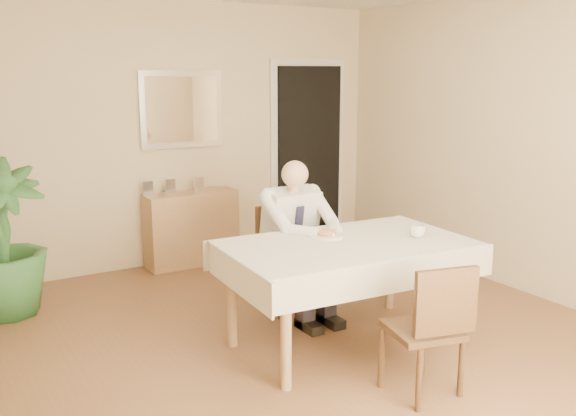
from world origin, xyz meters
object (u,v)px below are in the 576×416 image
sideboard (192,228)px  coffee_mug (418,231)px  chair_near (432,324)px  seated_man (301,233)px  dining_table (346,254)px  chair_far (283,251)px  potted_palm (1,239)px

sideboard → coffee_mug: bearing=-74.8°
chair_near → seated_man: seated_man is taller
chair_near → dining_table: bearing=101.4°
chair_far → sideboard: 1.51m
dining_table → coffee_mug: (0.52, -0.15, 0.13)m
seated_man → dining_table: bearing=-90.0°
chair_near → potted_palm: potted_palm is taller
dining_table → seated_man: bearing=93.7°
potted_palm → chair_near: bearing=-54.6°
chair_far → dining_table: bearing=-97.5°
chair_far → coffee_mug: (0.52, -1.03, 0.32)m
chair_far → potted_palm: size_ratio=0.68×
chair_near → sideboard: 3.28m
coffee_mug → potted_palm: size_ratio=0.09×
potted_palm → seated_man: bearing=-32.5°
coffee_mug → sideboard: 2.65m
chair_near → coffee_mug: 0.98m
chair_far → potted_palm: bearing=146.1°
chair_far → sideboard: chair_far is taller
dining_table → potted_palm: size_ratio=1.43×
dining_table → sideboard: bearing=98.0°
dining_table → potted_palm: 2.74m
chair_far → potted_palm: 2.24m
chair_far → chair_near: chair_far is taller
seated_man → coffee_mug: 0.91m
dining_table → coffee_mug: bearing=-12.7°
dining_table → chair_far: size_ratio=2.09×
sideboard → chair_near: bearing=-87.7°
chair_near → potted_palm: 3.40m
chair_far → sideboard: (-0.18, 1.50, -0.11)m
sideboard → potted_palm: (-1.82, -0.50, 0.25)m
seated_man → coffee_mug: size_ratio=11.07×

